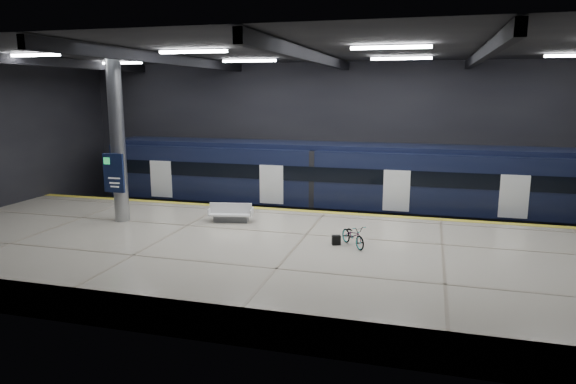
% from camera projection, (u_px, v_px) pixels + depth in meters
% --- Properties ---
extents(ground, '(30.00, 30.00, 0.00)m').
position_uv_depth(ground, '(312.00, 254.00, 20.80)').
color(ground, black).
rests_on(ground, ground).
extents(room_shell, '(30.10, 16.10, 8.05)m').
position_uv_depth(room_shell, '(313.00, 111.00, 19.70)').
color(room_shell, black).
rests_on(room_shell, ground).
extents(platform, '(30.00, 11.00, 1.10)m').
position_uv_depth(platform, '(297.00, 260.00, 18.33)').
color(platform, beige).
rests_on(platform, ground).
extents(safety_strip, '(30.00, 0.40, 0.01)m').
position_uv_depth(safety_strip, '(326.00, 212.00, 23.19)').
color(safety_strip, gold).
rests_on(safety_strip, platform).
extents(rails, '(30.00, 1.52, 0.16)m').
position_uv_depth(rails, '(336.00, 220.00, 25.99)').
color(rails, gray).
rests_on(rails, ground).
extents(train, '(29.40, 2.84, 3.79)m').
position_uv_depth(train, '(373.00, 183.00, 25.13)').
color(train, black).
rests_on(train, ground).
extents(bench, '(1.93, 1.08, 0.81)m').
position_uv_depth(bench, '(231.00, 215.00, 21.47)').
color(bench, '#595B60').
rests_on(bench, platform).
extents(bicycle, '(1.33, 1.51, 0.79)m').
position_uv_depth(bicycle, '(353.00, 235.00, 18.06)').
color(bicycle, '#99999E').
rests_on(bicycle, platform).
extents(pannier_bag, '(0.35, 0.28, 0.35)m').
position_uv_depth(pannier_bag, '(336.00, 240.00, 18.26)').
color(pannier_bag, black).
rests_on(pannier_bag, platform).
extents(info_column, '(0.90, 0.78, 6.90)m').
position_uv_depth(info_column, '(117.00, 141.00, 21.05)').
color(info_column, '#9EA0A5').
rests_on(info_column, platform).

